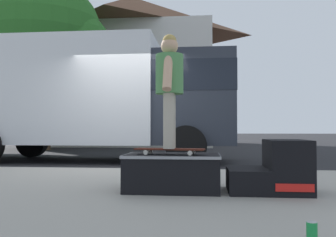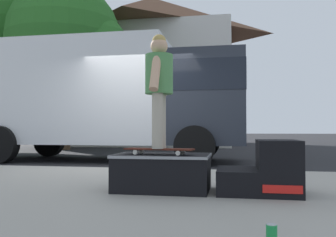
% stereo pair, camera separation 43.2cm
% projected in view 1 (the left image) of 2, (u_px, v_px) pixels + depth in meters
% --- Properties ---
extents(ground_plane, '(140.00, 140.00, 0.00)m').
position_uv_depth(ground_plane, '(117.00, 171.00, 6.94)').
color(ground_plane, black).
extents(sidewalk_slab, '(50.00, 5.00, 0.12)m').
position_uv_depth(sidewalk_slab, '(50.00, 198.00, 3.96)').
color(sidewalk_slab, gray).
rests_on(sidewalk_slab, ground).
extents(skate_box, '(1.06, 0.70, 0.41)m').
position_uv_depth(skate_box, '(173.00, 171.00, 4.08)').
color(skate_box, black).
rests_on(skate_box, sidewalk_slab).
extents(kicker_ramp, '(0.86, 0.69, 0.57)m').
position_uv_depth(kicker_ramp, '(274.00, 170.00, 3.96)').
color(kicker_ramp, black).
rests_on(kicker_ramp, sidewalk_slab).
extents(skateboard, '(0.80, 0.30, 0.07)m').
position_uv_depth(skateboard, '(170.00, 149.00, 4.03)').
color(skateboard, '#4C1E14').
rests_on(skateboard, skate_box).
extents(skater_kid, '(0.31, 0.66, 1.29)m').
position_uv_depth(skater_kid, '(170.00, 81.00, 4.05)').
color(skater_kid, '#B7AD99').
rests_on(skater_kid, skateboard).
extents(soda_can, '(0.07, 0.07, 0.13)m').
position_uv_depth(soda_can, '(312.00, 232.00, 2.19)').
color(soda_can, '#198C3F').
rests_on(soda_can, sidewalk_slab).
extents(box_truck, '(6.91, 2.63, 3.05)m').
position_uv_depth(box_truck, '(99.00, 95.00, 9.28)').
color(box_truck, white).
rests_on(box_truck, ground).
extents(street_tree_main, '(5.05, 4.60, 6.84)m').
position_uv_depth(street_tree_main, '(51.00, 40.00, 14.37)').
color(street_tree_main, brown).
rests_on(street_tree_main, ground).
extents(house_behind, '(9.54, 8.23, 8.40)m').
position_uv_depth(house_behind, '(131.00, 69.00, 20.34)').
color(house_behind, silver).
rests_on(house_behind, ground).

